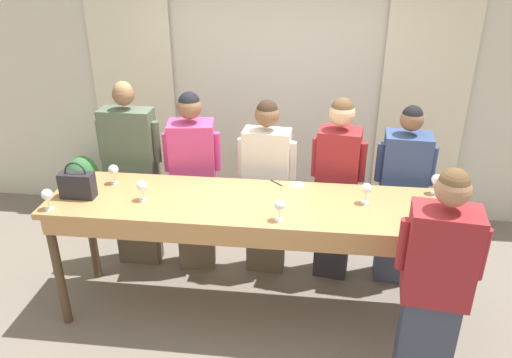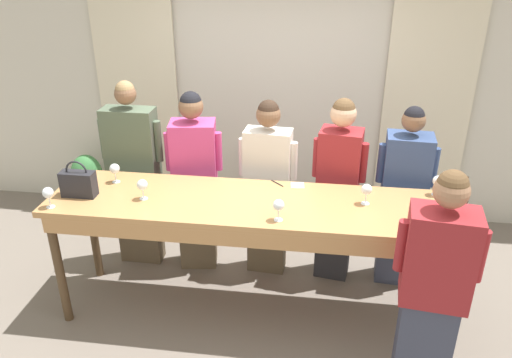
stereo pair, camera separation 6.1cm
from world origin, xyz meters
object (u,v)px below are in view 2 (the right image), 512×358
Objects in this scene: guest_olive_jacket at (135,175)px; guest_navy_coat at (403,198)px; wine_glass_front_left at (142,185)px; guest_cream_sweater at (268,187)px; wine_bottle at (461,203)px; wine_glass_center_mid at (367,190)px; wine_glass_center_left at (48,193)px; guest_striped_shirt at (338,189)px; wine_glass_front_right at (279,206)px; handbag at (78,183)px; potted_plant at (88,183)px; host_pouring at (433,291)px; guest_pink_top at (195,182)px; wine_glass_center_right at (115,169)px; wine_glass_front_mid at (438,181)px; tasting_bar at (254,215)px.

guest_olive_jacket is 2.37m from guest_navy_coat.
wine_glass_front_left is at bearing -63.79° from guest_olive_jacket.
wine_bottle is at bearing -25.07° from guest_cream_sweater.
wine_glass_center_left is at bearing -170.98° from wine_glass_center_mid.
guest_striped_shirt reaches higher than guest_cream_sweater.
wine_glass_front_right is at bearing -9.91° from wine_glass_front_left.
handbag is 1.81× the size of wine_glass_front_right.
guest_cream_sweater is 0.98× the size of guest_striped_shirt.
potted_plant is at bearing 163.21° from guest_striped_shirt.
wine_glass_center_mid is at bearing -123.72° from guest_navy_coat.
wine_glass_front_right is 1.36m from guest_navy_coat.
host_pouring is (0.38, -0.74, -0.31)m from wine_glass_center_mid.
guest_cream_sweater reaches higher than wine_glass_front_left.
guest_navy_coat reaches higher than potted_plant.
wine_glass_front_left is (-2.30, -0.03, 0.00)m from wine_bottle.
guest_pink_top reaches higher than handbag.
guest_navy_coat is (2.53, 0.71, -0.32)m from handbag.
wine_bottle reaches higher than wine_glass_center_mid.
wine_bottle is 0.19× the size of guest_striped_shirt.
host_pouring reaches higher than wine_glass_center_right.
wine_glass_center_left is 1.28m from guest_pink_top.
wine_glass_center_right is (-1.98, 0.11, 0.00)m from wine_glass_center_mid.
potted_plant is at bearing 161.55° from wine_glass_front_mid.
guest_striped_shirt reaches higher than wine_glass_center_right.
guest_navy_coat is at bearing 15.68° from handbag.
guest_striped_shirt reaches higher than potted_plant.
wine_glass_front_left is 1.00× the size of wine_glass_center_mid.
handbag reaches higher than wine_glass_center_right.
guest_cream_sweater is at bearing -21.23° from potted_plant.
handbag reaches higher than wine_glass_front_left.
potted_plant is at bearing 143.37° from wine_glass_front_right.
wine_glass_center_mid is 1.98m from wine_glass_center_right.
wine_glass_front_right is 1.24m from guest_pink_top.
guest_pink_top reaches higher than wine_glass_center_right.
guest_striped_shirt is at bearing -16.79° from potted_plant.
wine_glass_front_right is 2.96m from potted_plant.
wine_glass_center_left is at bearing -107.60° from guest_olive_jacket.
guest_navy_coat is (0.37, 0.55, -0.33)m from wine_glass_center_mid.
host_pouring is at bearing -99.63° from wine_glass_front_mid.
guest_navy_coat is at bearing 10.71° from wine_glass_center_right.
wine_glass_center_mid is (1.66, 0.15, 0.00)m from wine_glass_front_left.
tasting_bar is at bearing -46.33° from guest_pink_top.
wine_glass_front_left is at bearing -179.36° from wine_bottle.
handbag is 0.16× the size of guest_olive_jacket.
guest_striped_shirt reaches higher than handbag.
tasting_bar is 0.87m from wine_glass_front_left.
wine_glass_front_left is 1.66m from guest_striped_shirt.
potted_plant is at bearing 154.72° from wine_glass_center_mid.
wine_bottle is 0.35m from wine_glass_front_mid.
guest_pink_top is (0.56, -0.00, -0.03)m from guest_olive_jacket.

